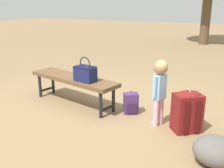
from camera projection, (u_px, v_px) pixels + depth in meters
name	position (u px, v px, depth m)	size (l,w,h in m)	color
ground_plane	(91.00, 112.00, 3.95)	(40.00, 40.00, 0.00)	#8C704C
park_bench	(73.00, 80.00, 4.16)	(1.65, 0.68, 0.45)	brown
handbag	(85.00, 73.00, 3.87)	(0.34, 0.22, 0.37)	#191E4C
child_standing	(160.00, 83.00, 3.35)	(0.18, 0.22, 0.88)	#E5B2C6
backpack_large	(187.00, 110.00, 3.29)	(0.41, 0.40, 0.56)	maroon
backpack_small	(131.00, 102.00, 3.86)	(0.25, 0.24, 0.35)	#4C2D66
trail_rock	(215.00, 151.00, 2.62)	(0.45, 0.42, 0.29)	#605B56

